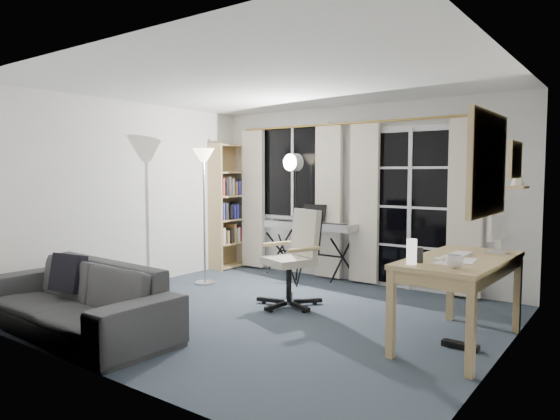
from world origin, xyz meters
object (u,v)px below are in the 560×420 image
Objects in this scene: torchiere_lamp at (204,175)px; monitor at (498,221)px; keyboard_piano at (310,227)px; sofa at (75,287)px; desk at (460,268)px; mug at (454,260)px; studio_light at (294,178)px; office_chair at (298,249)px; bookshelf at (232,209)px.

torchiere_lamp reaches higher than monitor.
keyboard_piano reaches higher than sofa.
desk is 0.53m from mug.
studio_light reaches higher than mug.
office_chair reaches higher than keyboard_piano.
sofa is (-3.17, -2.23, -0.62)m from monitor.
bookshelf is 15.52× the size of mug.
bookshelf is 4.31m from desk.
monitor is at bearing -20.57° from keyboard_piano.
desk is at bearing -30.42° from keyboard_piano.
monitor is (2.05, 0.19, 0.41)m from office_chair.
sofa is at bearing -146.51° from desk.
sofa is (-0.51, -2.84, -0.99)m from studio_light.
keyboard_piano is at bearing -1.95° from bookshelf.
studio_light is 1.65× the size of office_chair.
desk is 11.62× the size of mug.
monitor is at bearing -12.58° from bookshelf.
studio_light is 1.23× the size of desk.
bookshelf is at bearing 109.65° from sofa.
office_chair is at bearing 63.83° from sofa.
studio_light reaches higher than monitor.
torchiere_lamp is 3.67m from monitor.
office_chair is at bearing 174.63° from desk.
monitor is (4.20, -1.13, 0.13)m from bookshelf.
keyboard_piano is 0.79m from studio_light.
bookshelf is 1.07× the size of torchiere_lamp.
bookshelf is 1.55m from keyboard_piano.
office_chair is at bearing -42.82° from studio_light.
bookshelf is 2.54m from office_chair.
keyboard_piano is 2.87m from monitor.
bookshelf reaches higher than mug.
studio_light is at bearing -16.23° from bookshelf.
mug reaches higher than desk.
torchiere_lamp is 1.67× the size of office_chair.
bookshelf reaches higher than monitor.
mug is at bearing -24.40° from bookshelf.
desk is (3.45, -0.39, -0.79)m from torchiere_lamp.
sofa is (-0.51, -3.25, -0.31)m from keyboard_piano.
keyboard_piano is at bearing 83.75° from sofa.
keyboard_piano is 3.30m from sofa.
monitor reaches higher than desk.
desk is at bearing 33.58° from sofa.
bookshelf is at bearing 161.00° from desk.
studio_light is 3.24× the size of monitor.
torchiere_lamp reaches higher than office_chair.
bookshelf is at bearing 170.73° from office_chair.
office_chair is 2.10m from monitor.
torchiere_lamp reaches higher than studio_light.
studio_light reaches higher than desk.
sofa is at bearing -157.32° from mug.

